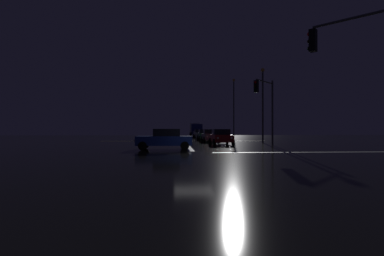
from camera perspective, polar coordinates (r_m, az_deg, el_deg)
name	(u,v)px	position (r m, az deg, el deg)	size (l,w,h in m)	color
ground	(193,154)	(18.33, 0.30, -5.22)	(120.00, 120.00, 0.10)	black
stop_line_north	(188,146)	(26.04, -0.79, -3.67)	(0.35, 13.21, 0.01)	white
centre_line_ns	(184,141)	(37.62, -1.59, -2.65)	(22.00, 0.15, 0.01)	yellow
crosswalk_bar_east	(310,152)	(20.39, 22.93, -4.56)	(13.21, 0.40, 0.01)	white
sedan_red	(221,137)	(28.44, 5.93, -1.78)	(2.02, 4.33, 1.57)	maroon
sedan_gray	(210,135)	(35.07, 3.74, -1.51)	(2.02, 4.33, 1.57)	slate
sedan_green	(205,135)	(40.84, 2.62, -1.35)	(2.02, 4.33, 1.57)	#14512D
sedan_black	(204,134)	(47.04, 2.43, -1.22)	(2.02, 4.33, 1.57)	black
sedan_silver	(199,134)	(52.62, 1.48, -1.13)	(2.02, 4.33, 1.57)	#B7B7BC
sedan_white	(198,133)	(58.38, 1.26, -1.06)	(2.02, 4.33, 1.57)	silver
box_truck	(196,129)	(65.88, 0.76, -0.19)	(2.68, 8.28, 3.08)	navy
sedan_blue_crossing	(165,139)	(21.56, -5.58, -2.23)	(4.33, 2.02, 1.57)	navy
traffic_signal_se	(370,57)	(14.23, 32.50, 12.15)	(3.11, 3.11, 6.66)	#4C4C51
traffic_signal_ne	(266,100)	(26.89, 14.81, 5.51)	(2.56, 2.56, 6.24)	#4C4C51
streetlamp_right_far	(234,104)	(48.80, 8.50, 4.76)	(0.44, 0.44, 10.31)	#424247
streetlamp_right_near	(263,99)	(33.30, 14.21, 5.65)	(0.44, 0.44, 8.61)	#424247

